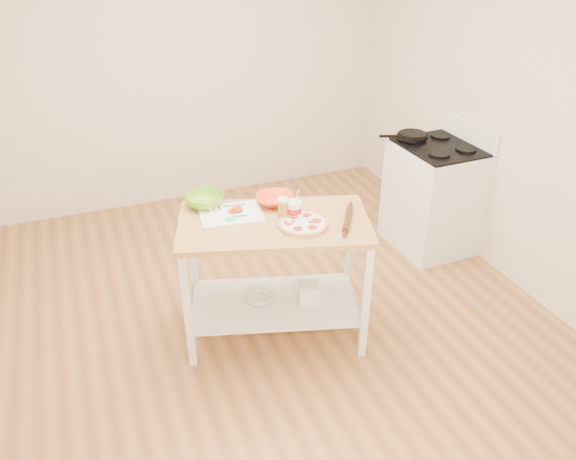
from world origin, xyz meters
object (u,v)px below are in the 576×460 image
Objects in this scene: spatula at (236,217)px; shelf_bin at (309,292)px; yogurt_tub at (294,210)px; cutting_board at (230,213)px; shelf_glass_bowl at (259,298)px; prep_island at (274,254)px; skillet at (412,136)px; pizza at (303,223)px; knife at (220,207)px; rolling_pin at (348,219)px; gas_stove at (433,196)px; orange_bowl at (275,200)px; beer_pint at (283,209)px; green_bowl at (205,200)px.

spatula reaches higher than shelf_bin.
yogurt_tub is at bearing -12.05° from spatula.
cutting_board is 0.65m from shelf_glass_bowl.
yogurt_tub reaches higher than prep_island.
skillet reaches higher than pizza.
pizza is at bearing -26.29° from spatula.
pizza is at bearing -32.85° from cutting_board.
knife is (-0.04, 0.10, 0.01)m from cutting_board.
rolling_pin is 0.64m from shelf_bin.
gas_stove reaches higher than cutting_board.
orange_bowl is at bearing 13.07° from cutting_board.
skillet is 1.59× the size of orange_bowl.
prep_island is 4.06× the size of rolling_pin.
gas_stove is 2.04m from spatula.
knife is at bearing 171.09° from orange_bowl.
shelf_glass_bowl is (-0.25, 0.16, -0.63)m from pizza.
orange_bowl is (0.31, 0.12, 0.01)m from spatula.
cutting_board is 0.36m from beer_pint.
prep_island is 10.18× the size of shelf_bin.
green_bowl is (-0.50, 0.49, 0.02)m from pizza.
pizza is 1.27× the size of orange_bowl.
green_bowl is (-0.13, 0.26, 0.02)m from spatula.
skillet is at bearing 29.17° from beer_pint.
prep_island is 0.40m from cutting_board.
green_bowl is at bearing 142.49° from shelf_bin.
gas_stove is 3.29× the size of rolling_pin.
beer_pint is (0.35, -0.27, 0.06)m from knife.
gas_stove is 1.78m from pizza.
gas_stove is at bearing 14.15° from orange_bowl.
orange_bowl is at bearing 98.94° from pizza.
shelf_glass_bowl is (-0.17, 0.03, -0.68)m from beer_pint.
gas_stove reaches higher than orange_bowl.
orange_bowl reaches higher than pizza.
spatula is at bearing 161.07° from beer_pint.
skillet is 1.71m from pizza.
rolling_pin is at bearing -29.27° from yogurt_tub.
shelf_bin is at bearing -19.19° from shelf_glass_bowl.
spatula is (-0.22, 0.11, 0.26)m from prep_island.
prep_island is 0.54m from rolling_pin.
cutting_board is 1.67× the size of green_bowl.
skillet reaches higher than rolling_pin.
orange_bowl is (0.37, -0.06, 0.01)m from knife.
shelf_glass_bowl is at bearing 158.41° from rolling_pin.
gas_stove is at bearing 25.58° from shelf_bin.
green_bowl is at bearing 130.32° from cutting_board.
skillet is 1.90m from cutting_board.
cutting_board is (-1.93, -0.44, 0.43)m from gas_stove.
skillet is at bearing 28.48° from prep_island.
beer_pint is at bearing -160.91° from gas_stove.
yogurt_tub is at bearing 95.48° from pizza.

